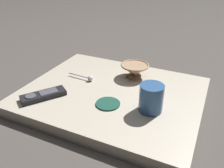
{
  "coord_description": "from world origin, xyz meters",
  "views": [
    {
      "loc": [
        0.72,
        0.34,
        0.51
      ],
      "look_at": [
        -0.02,
        -0.01,
        0.06
      ],
      "focal_mm": 37.76,
      "sensor_mm": 36.0,
      "label": 1
    }
  ],
  "objects_px": {
    "coffee_mug": "(151,98)",
    "tv_remote_near": "(43,95)",
    "cereal_bowl": "(135,70)",
    "drink_coaster": "(108,104)",
    "teaspoon": "(88,78)"
  },
  "relations": [
    {
      "from": "coffee_mug",
      "to": "tv_remote_near",
      "type": "distance_m",
      "value": 0.4
    },
    {
      "from": "cereal_bowl",
      "to": "coffee_mug",
      "type": "relative_size",
      "value": 1.26
    },
    {
      "from": "coffee_mug",
      "to": "drink_coaster",
      "type": "bearing_deg",
      "value": -78.46
    },
    {
      "from": "coffee_mug",
      "to": "tv_remote_near",
      "type": "height_order",
      "value": "coffee_mug"
    },
    {
      "from": "teaspoon",
      "to": "tv_remote_near",
      "type": "bearing_deg",
      "value": -22.61
    },
    {
      "from": "drink_coaster",
      "to": "tv_remote_near",
      "type": "bearing_deg",
      "value": -75.6
    },
    {
      "from": "coffee_mug",
      "to": "teaspoon",
      "type": "height_order",
      "value": "coffee_mug"
    },
    {
      "from": "teaspoon",
      "to": "tv_remote_near",
      "type": "relative_size",
      "value": 0.73
    },
    {
      "from": "coffee_mug",
      "to": "tv_remote_near",
      "type": "relative_size",
      "value": 0.59
    },
    {
      "from": "teaspoon",
      "to": "drink_coaster",
      "type": "relative_size",
      "value": 1.37
    },
    {
      "from": "cereal_bowl",
      "to": "tv_remote_near",
      "type": "bearing_deg",
      "value": -39.13
    },
    {
      "from": "teaspoon",
      "to": "cereal_bowl",
      "type": "bearing_deg",
      "value": 124.21
    },
    {
      "from": "cereal_bowl",
      "to": "drink_coaster",
      "type": "xyz_separation_m",
      "value": [
        0.24,
        -0.01,
        -0.03
      ]
    },
    {
      "from": "cereal_bowl",
      "to": "teaspoon",
      "type": "height_order",
      "value": "cereal_bowl"
    },
    {
      "from": "cereal_bowl",
      "to": "coffee_mug",
      "type": "bearing_deg",
      "value": 32.54
    }
  ]
}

